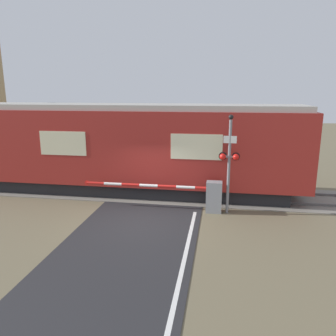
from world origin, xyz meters
The scene contains 5 objects.
ground_plane centered at (0.00, 0.00, 0.00)m, with size 80.00×80.00×0.00m, color #6B6047.
track_bed centered at (0.00, 3.23, 0.02)m, with size 36.00×3.20×0.13m.
train centered at (-3.91, 3.23, 2.06)m, with size 20.57×2.74×4.03m.
crossing_barrier centered at (2.09, 1.20, 0.67)m, with size 5.55×0.44×1.22m.
signal_post centered at (3.03, 1.17, 2.13)m, with size 0.78×0.26×3.77m.
Camera 1 is at (2.70, -10.97, 4.60)m, focal length 35.00 mm.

